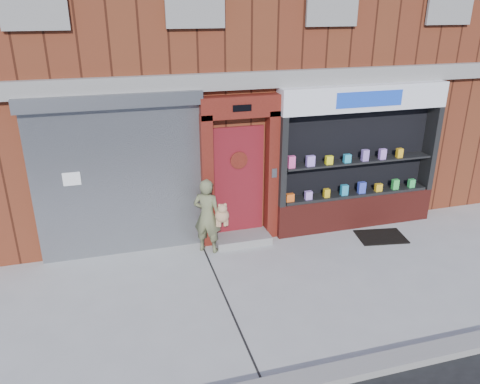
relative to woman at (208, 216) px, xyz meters
name	(u,v)px	position (x,y,z in m)	size (l,w,h in m)	color
ground	(311,281)	(1.46, -1.54, -0.74)	(80.00, 80.00, 0.00)	#9E9E99
curb	(379,364)	(1.46, -3.69, -0.68)	(60.00, 0.30, 0.12)	gray
building	(223,22)	(1.46, 4.46, 3.26)	(12.00, 8.16, 8.00)	#602615
shutter_bay	(118,167)	(-1.54, 0.39, 0.98)	(3.10, 0.30, 3.04)	gray
red_door_bay	(240,171)	(0.71, 0.32, 0.72)	(1.52, 0.58, 2.90)	#4D130D
pharmacy_bay	(357,164)	(3.20, 0.28, 0.63)	(3.50, 0.41, 3.00)	maroon
woman	(208,216)	(0.00, 0.00, 0.00)	(0.71, 0.58, 1.47)	#636743
doormat	(381,237)	(3.50, -0.43, -0.73)	(0.95, 0.67, 0.02)	black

